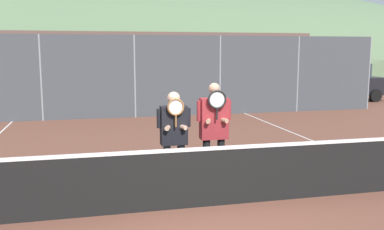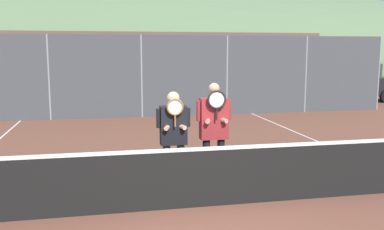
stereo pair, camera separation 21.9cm
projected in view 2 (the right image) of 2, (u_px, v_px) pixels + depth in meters
The scene contains 12 objects.
ground_plane at pixel (196, 207), 6.65m from camera, with size 120.00×120.00×0.00m, color brown.
hill_distant at pixel (112, 67), 62.12m from camera, with size 121.89×67.72×23.70m.
clubhouse_building at pixel (129, 64), 22.95m from camera, with size 19.24×5.50×3.29m.
fence_back at pixel (142, 76), 15.44m from camera, with size 19.32×0.06×2.97m.
tennis_net at pixel (196, 177), 6.58m from camera, with size 11.33×0.09×1.05m.
court_line_right_sideline at pixel (339, 150), 10.40m from camera, with size 0.05×16.00×0.01m, color white.
player_leftmost at pixel (174, 133), 7.25m from camera, with size 0.58×0.34×1.73m.
player_center_left at pixel (214, 127), 7.38m from camera, with size 0.61×0.34×1.87m.
car_far_left at pixel (22, 89), 17.15m from camera, with size 4.52×1.97×1.75m.
car_left_of_center at pixel (144, 87), 18.12m from camera, with size 4.14×2.00×1.76m.
car_center at pixel (250, 83), 19.49m from camera, with size 4.55×1.91×1.84m.
car_right_of_center at pixel (348, 82), 20.47m from camera, with size 4.33×2.05×1.80m.
Camera 2 is at (-1.36, -6.21, 2.42)m, focal length 40.00 mm.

